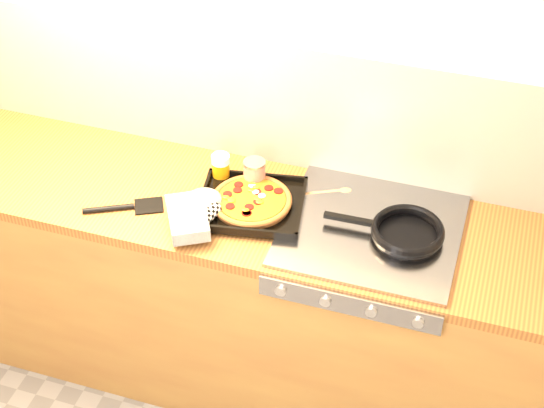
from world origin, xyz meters
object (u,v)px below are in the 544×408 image
(pizza_on_tray, at_px, (234,205))
(juice_glass, at_px, (221,168))
(frying_pan, at_px, (406,232))
(tomato_can, at_px, (255,174))

(pizza_on_tray, height_order, juice_glass, juice_glass)
(frying_pan, bearing_deg, pizza_on_tray, -175.53)
(frying_pan, bearing_deg, tomato_can, 168.38)
(pizza_on_tray, bearing_deg, juice_glass, 123.89)
(pizza_on_tray, relative_size, frying_pan, 1.18)
(pizza_on_tray, xyz_separation_m, tomato_can, (0.02, 0.17, 0.02))
(juice_glass, bearing_deg, frying_pan, -9.41)
(juice_glass, bearing_deg, tomato_can, 0.78)
(pizza_on_tray, bearing_deg, tomato_can, 83.43)
(pizza_on_tray, distance_m, tomato_can, 0.17)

